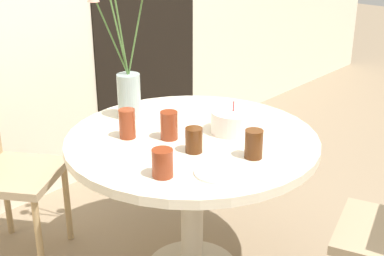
# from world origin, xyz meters

# --- Properties ---
(doorway_panel) EXTENTS (0.90, 0.01, 2.05)m
(doorway_panel) POSITION_xyz_m (0.85, 1.17, 1.02)
(doorway_panel) COLOR black
(doorway_panel) RESTS_ON ground_plane
(dining_table) EXTENTS (1.10, 1.10, 0.72)m
(dining_table) POSITION_xyz_m (0.00, 0.00, 0.59)
(dining_table) COLOR beige
(dining_table) RESTS_ON ground_plane
(birthday_cake) EXTENTS (0.20, 0.20, 0.14)m
(birthday_cake) POSITION_xyz_m (0.16, -0.10, 0.76)
(birthday_cake) COLOR white
(birthday_cake) RESTS_ON dining_table
(flower_vase) EXTENTS (0.21, 0.21, 0.69)m
(flower_vase) POSITION_xyz_m (-0.03, 0.38, 0.92)
(flower_vase) COLOR #9EB2AD
(flower_vase) RESTS_ON dining_table
(side_plate) EXTENTS (0.19, 0.19, 0.01)m
(side_plate) POSITION_xyz_m (-0.19, -0.31, 0.72)
(side_plate) COLOR white
(side_plate) RESTS_ON dining_table
(drink_glass_0) EXTENTS (0.07, 0.07, 0.13)m
(drink_glass_0) POSITION_xyz_m (-0.19, 0.20, 0.78)
(drink_glass_0) COLOR maroon
(drink_glass_0) RESTS_ON dining_table
(drink_glass_1) EXTENTS (0.08, 0.08, 0.12)m
(drink_glass_1) POSITION_xyz_m (-0.08, 0.06, 0.78)
(drink_glass_1) COLOR maroon
(drink_glass_1) RESTS_ON dining_table
(drink_glass_2) EXTENTS (0.07, 0.07, 0.10)m
(drink_glass_2) POSITION_xyz_m (-0.11, -0.11, 0.77)
(drink_glass_2) COLOR #51280F
(drink_glass_2) RESTS_ON dining_table
(drink_glass_3) EXTENTS (0.08, 0.08, 0.11)m
(drink_glass_3) POSITION_xyz_m (-0.35, -0.17, 0.77)
(drink_glass_3) COLOR maroon
(drink_glass_3) RESTS_ON dining_table
(drink_glass_4) EXTENTS (0.07, 0.07, 0.12)m
(drink_glass_4) POSITION_xyz_m (0.01, -0.32, 0.77)
(drink_glass_4) COLOR #51280F
(drink_glass_4) RESTS_ON dining_table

